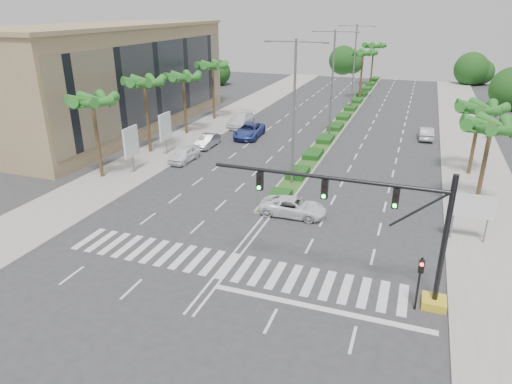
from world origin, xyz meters
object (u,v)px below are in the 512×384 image
car_crossing (293,207)px  car_right (426,133)px  car_parked_b (208,141)px  car_parked_d (240,120)px  car_parked_a (184,154)px  car_parked_c (249,131)px

car_crossing → car_right: size_ratio=1.11×
car_parked_b → car_parked_d: car_parked_d is taller
car_parked_a → car_crossing: car_parked_a is taller
car_parked_b → car_parked_c: car_parked_c is taller
car_parked_b → car_parked_c: 5.92m
car_right → car_parked_d: bearing=0.2°
car_parked_a → car_parked_b: car_parked_a is taller
car_parked_c → car_parked_b: bearing=-123.5°
car_right → car_parked_b: bearing=23.0°
car_crossing → car_parked_b: bearing=43.4°
car_parked_d → car_crossing: (13.55, -23.64, -0.14)m
car_parked_c → car_parked_d: size_ratio=1.03×
car_parked_a → car_parked_c: bearing=75.6°
car_right → car_parked_c: bearing=13.8°
car_parked_b → car_right: car_right is taller
car_parked_c → car_parked_d: (-2.93, 4.62, 0.01)m
car_crossing → car_right: (8.83, 25.30, 0.04)m
car_crossing → car_right: bearing=-20.2°
car_parked_c → car_right: (19.45, 6.28, -0.08)m
car_right → car_crossing: bearing=66.7°
car_parked_a → car_parked_c: (2.93, 10.53, 0.07)m
car_parked_c → car_crossing: (10.62, -19.02, -0.12)m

